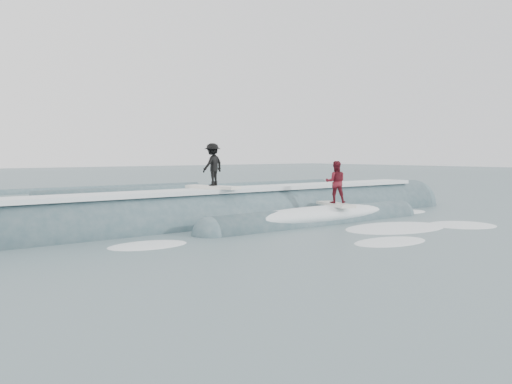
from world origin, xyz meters
TOP-DOWN VIEW (x-y plane):
  - ground at (0.00, 0.00)m, footprint 160.00×160.00m
  - breaking_wave at (0.26, 2.69)m, footprint 22.57×3.92m
  - surfer_black at (-1.09, 3.02)m, footprint 1.09×2.07m
  - surfer_red at (2.63, 0.82)m, footprint 1.20×2.07m
  - whitewater at (2.08, -1.23)m, footprint 14.71×6.32m
  - far_swells at (1.11, 17.65)m, footprint 38.22×8.65m

SIDE VIEW (x-z plane):
  - ground at x=0.00m, z-range 0.00..0.00m
  - whitewater at x=2.08m, z-range -0.05..0.05m
  - far_swells at x=1.11m, z-range -0.40..0.40m
  - breaking_wave at x=0.26m, z-range -1.10..1.18m
  - surfer_red at x=2.63m, z-range 0.49..2.07m
  - surfer_black at x=-1.09m, z-range 1.16..2.70m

